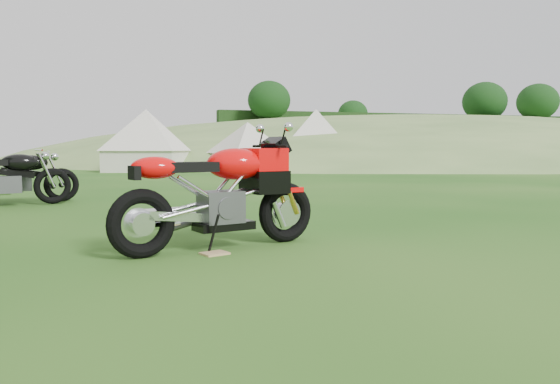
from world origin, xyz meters
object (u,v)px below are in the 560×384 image
object	(u,v)px
tent_right	(316,141)
tent_mid	(248,145)
tent_left	(147,141)
caravan	(407,150)
vintage_moto_b	(8,176)
plywood_board	(215,253)
sport_motorcycle	(219,186)
vintage_moto_d	(20,175)

from	to	relation	value
tent_right	tent_mid	bearing A→B (deg)	-130.08
tent_left	caravan	xyz separation A→B (m)	(14.04, 0.98, -0.42)
caravan	vintage_moto_b	bearing A→B (deg)	-114.45
plywood_board	tent_mid	world-z (taller)	tent_mid
plywood_board	tent_mid	xyz separation A→B (m)	(4.96, 20.13, 1.21)
tent_left	sport_motorcycle	bearing A→B (deg)	-70.45
vintage_moto_b	caravan	xyz separation A→B (m)	(17.22, 15.89, 0.39)
tent_left	tent_right	distance (m)	9.41
plywood_board	caravan	xyz separation A→B (m)	(14.31, 21.50, 0.95)
sport_motorcycle	plywood_board	world-z (taller)	sport_motorcycle
vintage_moto_b	tent_left	xyz separation A→B (m)	(3.18, 14.92, 0.81)
sport_motorcycle	vintage_moto_b	xyz separation A→B (m)	(-3.01, 5.34, -0.12)
tent_left	tent_right	xyz separation A→B (m)	(9.14, 2.24, 0.10)
vintage_moto_b	sport_motorcycle	bearing A→B (deg)	-78.63
tent_right	vintage_moto_b	bearing A→B (deg)	-106.40
tent_left	tent_mid	xyz separation A→B (m)	(4.69, -0.39, -0.16)
plywood_board	tent_left	size ratio (longest dim) A/B	0.08
tent_mid	caravan	bearing A→B (deg)	-10.17
tent_right	vintage_moto_d	bearing A→B (deg)	-107.13
tent_left	tent_right	world-z (taller)	tent_right
sport_motorcycle	vintage_moto_d	world-z (taller)	sport_motorcycle
vintage_moto_d	caravan	xyz separation A→B (m)	(17.11, 15.30, 0.41)
tent_left	vintage_moto_b	bearing A→B (deg)	-81.99
caravan	plywood_board	bearing A→B (deg)	-100.80
plywood_board	vintage_moto_b	size ratio (longest dim) A/B	0.12
vintage_moto_b	tent_right	distance (m)	21.14
caravan	vintage_moto_d	bearing A→B (deg)	-115.36
sport_motorcycle	tent_right	distance (m)	24.36
vintage_moto_d	tent_mid	bearing A→B (deg)	51.93
vintage_moto_d	tent_left	size ratio (longest dim) A/B	0.66
vintage_moto_d	tent_right	distance (m)	20.60
tent_left	caravan	size ratio (longest dim) A/B	0.78
tent_left	tent_mid	world-z (taller)	tent_left
tent_mid	tent_right	xyz separation A→B (m)	(4.45, 2.64, 0.26)
vintage_moto_d	tent_left	xyz separation A→B (m)	(3.07, 14.32, 0.83)
tent_left	tent_right	bearing A→B (deg)	33.81
vintage_moto_d	caravan	size ratio (longest dim) A/B	0.51
plywood_board	vintage_moto_d	world-z (taller)	vintage_moto_d
vintage_moto_b	tent_right	xyz separation A→B (m)	(12.32, 17.16, 0.91)
sport_motorcycle	tent_mid	distance (m)	20.45
sport_motorcycle	caravan	size ratio (longest dim) A/B	0.56
vintage_moto_b	tent_left	world-z (taller)	tent_left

